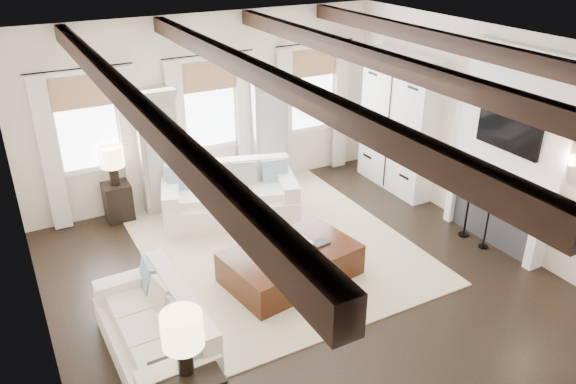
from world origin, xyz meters
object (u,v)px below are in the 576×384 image
side_table_back (118,202)px  sofa_back (230,198)px  sofa_left (159,334)px  ottoman (291,264)px

side_table_back → sofa_back: bearing=-27.2°
side_table_back → sofa_left: bearing=-96.1°
sofa_back → ottoman: bearing=-89.2°
sofa_back → ottoman: (0.03, -2.05, -0.14)m
ottoman → side_table_back: bearing=111.4°
sofa_back → side_table_back: (-1.65, 0.85, -0.05)m
sofa_back → sofa_left: size_ratio=1.19×
sofa_left → ottoman: (2.07, 0.68, -0.11)m
ottoman → sofa_back: bearing=82.0°
ottoman → sofa_left: bearing=-170.5°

